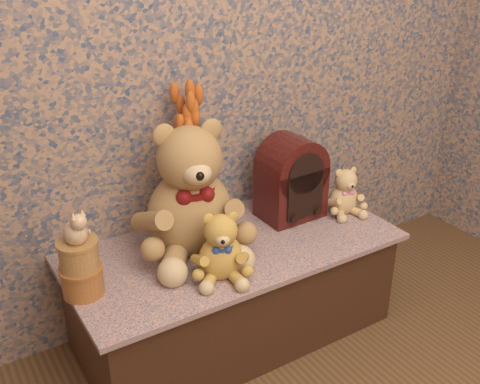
% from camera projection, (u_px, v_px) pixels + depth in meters
% --- Properties ---
extents(display_shelf, '(1.26, 0.60, 0.41)m').
position_uv_depth(display_shelf, '(233.00, 289.00, 2.22)').
color(display_shelf, '#35496D').
rests_on(display_shelf, ground).
extents(teddy_large, '(0.52, 0.58, 0.53)m').
position_uv_depth(teddy_large, '(189.00, 182.00, 2.01)').
color(teddy_large, olive).
rests_on(teddy_large, display_shelf).
extents(teddy_medium, '(0.29, 0.31, 0.26)m').
position_uv_depth(teddy_medium, '(221.00, 241.00, 1.90)').
color(teddy_medium, gold).
rests_on(teddy_medium, display_shelf).
extents(teddy_small, '(0.21, 0.24, 0.22)m').
position_uv_depth(teddy_small, '(344.00, 188.00, 2.33)').
color(teddy_small, tan).
rests_on(teddy_small, display_shelf).
extents(cathedral_radio, '(0.25, 0.19, 0.35)m').
position_uv_depth(cathedral_radio, '(291.00, 177.00, 2.27)').
color(cathedral_radio, '#380D0A').
rests_on(cathedral_radio, display_shelf).
extents(ceramic_vase, '(0.15, 0.15, 0.19)m').
position_uv_depth(ceramic_vase, '(195.00, 212.00, 2.17)').
color(ceramic_vase, tan).
rests_on(ceramic_vase, display_shelf).
extents(dried_stalks, '(0.27, 0.27, 0.46)m').
position_uv_depth(dried_stalks, '(192.00, 133.00, 2.03)').
color(dried_stalks, '#C6591F').
rests_on(dried_stalks, ceramic_vase).
extents(biscuit_tin_lower, '(0.16, 0.16, 0.10)m').
position_uv_depth(biscuit_tin_lower, '(82.00, 281.00, 1.83)').
color(biscuit_tin_lower, gold).
rests_on(biscuit_tin_lower, display_shelf).
extents(biscuit_tin_upper, '(0.16, 0.16, 0.10)m').
position_uv_depth(biscuit_tin_upper, '(79.00, 255.00, 1.79)').
color(biscuit_tin_upper, '#DCBA60').
rests_on(biscuit_tin_upper, biscuit_tin_lower).
extents(cat_figurine, '(0.11, 0.12, 0.12)m').
position_uv_depth(cat_figurine, '(74.00, 225.00, 1.74)').
color(cat_figurine, silver).
rests_on(cat_figurine, biscuit_tin_upper).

